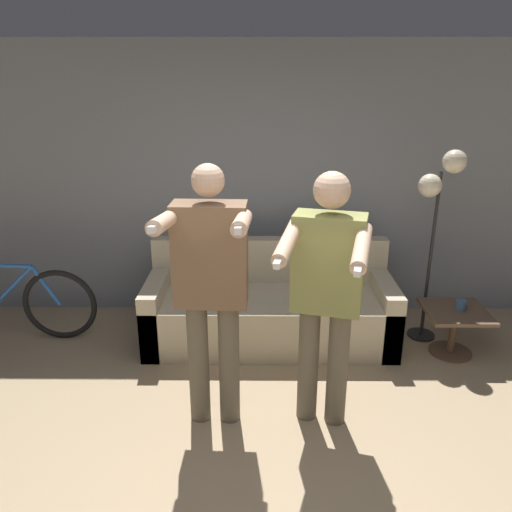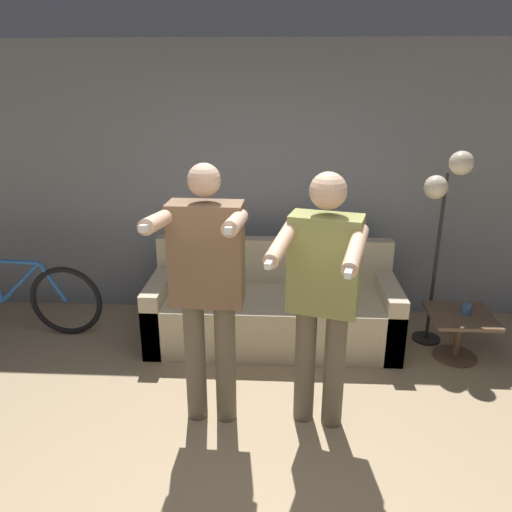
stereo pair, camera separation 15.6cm
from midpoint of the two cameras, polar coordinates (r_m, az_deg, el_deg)
The scene contains 10 objects.
ground_plane at distance 3.13m, azimuth 1.55°, elevation -26.71°, with size 16.00×16.00×0.00m, color tan.
wall_back at distance 4.84m, azimuth 2.49°, elevation 8.20°, with size 10.00×0.05×2.60m.
couch at distance 4.53m, azimuth 2.91°, elevation -6.23°, with size 2.18×0.83×0.87m.
person_left at distance 3.19m, azimuth -4.22°, elevation -2.86°, with size 0.55×0.69×1.79m.
person_right at distance 3.20m, azimuth 9.04°, elevation -3.61°, with size 0.62×0.76×1.75m.
cat at distance 4.61m, azimuth 9.41°, elevation 2.76°, with size 0.54×0.11×0.17m.
floor_lamp at distance 4.47m, azimuth 21.81°, elevation 6.49°, with size 0.38×0.25×1.71m.
side_table at distance 4.59m, azimuth 23.14°, elevation -7.36°, with size 0.52×0.52×0.41m.
cup at distance 4.55m, azimuth 23.81°, elevation -5.56°, with size 0.08×0.08×0.09m.
bicycle at distance 5.08m, azimuth -25.12°, elevation -4.40°, with size 1.64×0.07×0.76m.
Camera 2 is at (0.11, -2.15, 2.27)m, focal length 35.00 mm.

